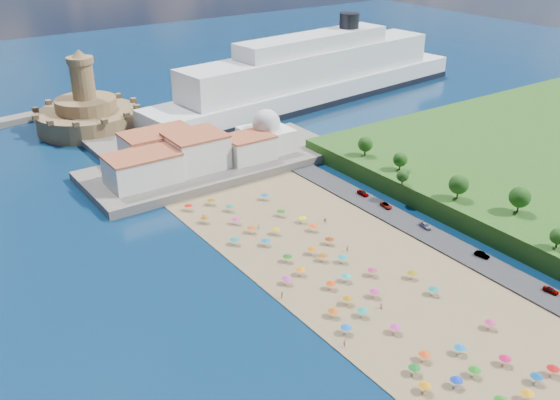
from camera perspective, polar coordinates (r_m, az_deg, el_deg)
ground at (r=158.39m, az=4.00°, el=-6.17°), size 700.00×700.00×0.00m
terrace at (r=217.25m, az=-5.94°, el=3.31°), size 90.00×36.00×3.00m
jetty at (r=239.05m, az=-14.71°, el=4.62°), size 18.00×70.00×2.40m
waterfront_buildings at (r=210.00m, az=-9.22°, el=4.19°), size 57.00×29.00×11.00m
domed_building at (r=222.63m, az=-1.27°, el=6.06°), size 16.00×16.00×15.00m
fortress at (r=264.41m, az=-17.22°, el=7.56°), size 40.00×40.00×32.40m
cruise_ship at (r=290.33m, az=3.02°, el=11.11°), size 173.12×43.64×37.49m
beach_parasols at (r=149.61m, az=6.22°, el=-7.38°), size 29.89×116.85×2.20m
beachgoers at (r=153.88m, az=3.02°, el=-6.69°), size 34.64×93.43×1.90m
parked_cars at (r=180.19m, az=12.90°, el=-2.15°), size 2.72×69.71×1.44m
hillside_trees at (r=180.97m, az=18.25°, el=0.34°), size 17.75×106.11×7.53m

